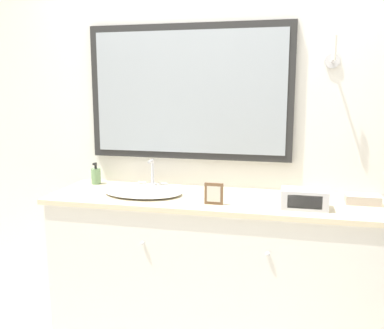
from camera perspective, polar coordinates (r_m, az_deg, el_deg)
wall_back at (r=2.90m, az=3.90°, el=4.70°), size 8.00×0.18×2.55m
vanity_counter at (r=2.79m, az=2.74°, el=-13.29°), size 2.05×0.61×0.90m
sink_basin at (r=2.73m, az=-6.48°, el=-3.56°), size 0.50×0.39×0.20m
soap_bottle at (r=3.07m, az=-12.69°, el=-1.47°), size 0.07×0.07×0.15m
appliance_box at (r=2.47m, az=14.77°, el=-4.46°), size 0.26×0.15×0.11m
picture_frame at (r=2.47m, az=2.92°, el=-3.92°), size 0.11×0.01×0.13m
hand_towel_near_sink at (r=2.68m, az=21.79°, el=-4.34°), size 0.19×0.11×0.05m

